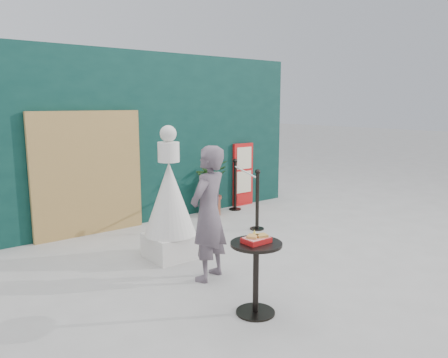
{
  "coord_description": "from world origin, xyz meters",
  "views": [
    {
      "loc": [
        -3.99,
        -3.82,
        2.11
      ],
      "look_at": [
        0.0,
        1.2,
        1.0
      ],
      "focal_mm": 35.0,
      "sensor_mm": 36.0,
      "label": 1
    }
  ],
  "objects": [
    {
      "name": "planter",
      "position": [
        0.88,
        2.72,
        0.62
      ],
      "size": [
        0.63,
        0.54,
        1.07
      ],
      "color": "brown",
      "rests_on": "ground"
    },
    {
      "name": "bamboo_fence",
      "position": [
        -1.4,
        2.94,
        1.0
      ],
      "size": [
        1.8,
        0.08,
        2.0
      ],
      "primitive_type": "cube",
      "color": "tan",
      "rests_on": "ground"
    },
    {
      "name": "stanchion_barrier",
      "position": [
        1.21,
        2.09,
        0.49
      ],
      "size": [
        0.84,
        1.54,
        1.03
      ],
      "color": "black",
      "rests_on": "ground"
    },
    {
      "name": "menu_board",
      "position": [
        1.9,
        2.95,
        0.65
      ],
      "size": [
        0.5,
        0.07,
        1.3
      ],
      "color": "red",
      "rests_on": "ground"
    },
    {
      "name": "ground",
      "position": [
        0.0,
        0.0,
        0.0
      ],
      "size": [
        60.0,
        60.0,
        0.0
      ],
      "primitive_type": "plane",
      "color": "#ADAAA5",
      "rests_on": "ground"
    },
    {
      "name": "back_wall",
      "position": [
        0.0,
        3.15,
        1.5
      ],
      "size": [
        6.0,
        0.3,
        3.0
      ],
      "primitive_type": "cube",
      "color": "#092B27",
      "rests_on": "ground"
    },
    {
      "name": "statue",
      "position": [
        -0.96,
        1.19,
        0.75
      ],
      "size": [
        0.71,
        0.71,
        1.83
      ],
      "color": "white",
      "rests_on": "ground"
    },
    {
      "name": "food_basket",
      "position": [
        -1.15,
        -0.76,
        0.79
      ],
      "size": [
        0.26,
        0.19,
        0.11
      ],
      "color": "#AD1213",
      "rests_on": "cafe_table"
    },
    {
      "name": "cafe_table",
      "position": [
        -1.15,
        -0.76,
        0.5
      ],
      "size": [
        0.52,
        0.52,
        0.75
      ],
      "color": "black",
      "rests_on": "ground"
    },
    {
      "name": "woman",
      "position": [
        -0.98,
        0.26,
        0.82
      ],
      "size": [
        0.7,
        0.59,
        1.63
      ],
      "primitive_type": "imported",
      "rotation": [
        0.0,
        0.0,
        3.53
      ],
      "color": "#61535E",
      "rests_on": "ground"
    }
  ]
}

